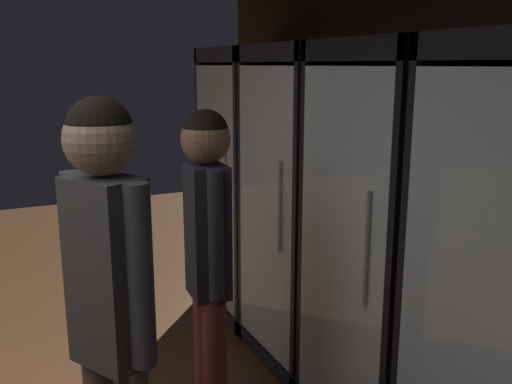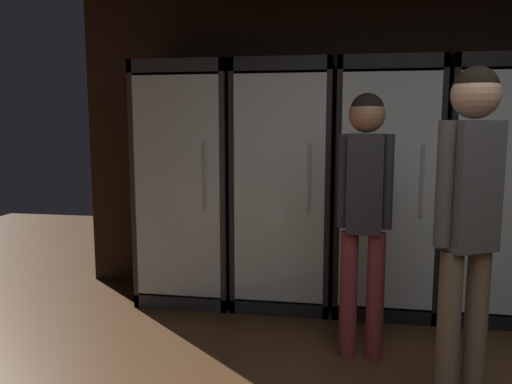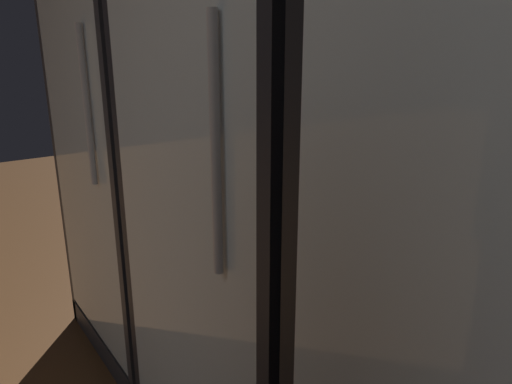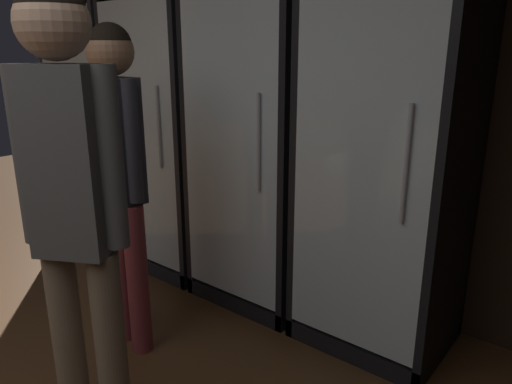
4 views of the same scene
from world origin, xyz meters
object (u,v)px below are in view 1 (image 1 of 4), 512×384
shopper_near (208,250)px  cooler_left (315,211)px  cooler_far_left (260,187)px  shopper_far (110,295)px  cooler_center (399,249)px

shopper_near → cooler_left: bearing=122.8°
cooler_far_left → shopper_far: 2.34m
cooler_center → shopper_far: bearing=-78.7°
cooler_center → shopper_far: (0.29, -1.44, 0.14)m
shopper_far → cooler_far_left: bearing=142.0°
cooler_left → cooler_far_left: bearing=180.0°
shopper_far → cooler_left: bearing=126.5°
shopper_near → shopper_far: shopper_far is taller
cooler_left → cooler_center: size_ratio=1.00×
cooler_center → shopper_far: size_ratio=1.12×
cooler_far_left → shopper_near: cooler_far_left is taller
shopper_far → cooler_center: bearing=101.3°
cooler_left → shopper_far: bearing=-53.5°
cooler_far_left → cooler_center: bearing=-0.0°
cooler_far_left → shopper_far: bearing=-38.0°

